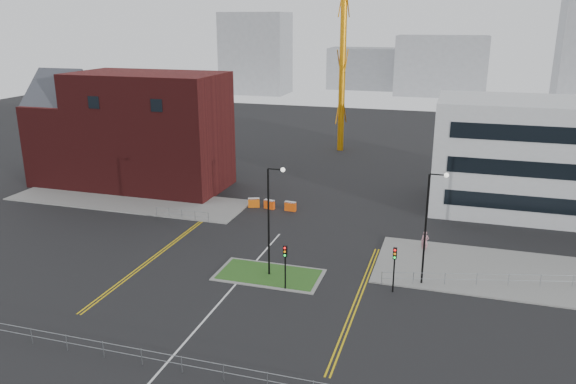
# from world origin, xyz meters

# --- Properties ---
(ground) EXTENTS (200.00, 200.00, 0.00)m
(ground) POSITION_xyz_m (0.00, 0.00, 0.00)
(ground) COLOR black
(ground) RESTS_ON ground
(pavement_left) EXTENTS (28.00, 8.00, 0.12)m
(pavement_left) POSITION_xyz_m (-20.00, 22.00, 0.06)
(pavement_left) COLOR slate
(pavement_left) RESTS_ON ground
(pavement_right) EXTENTS (24.00, 10.00, 0.12)m
(pavement_right) POSITION_xyz_m (22.00, 14.00, 0.06)
(pavement_right) COLOR slate
(pavement_right) RESTS_ON ground
(island_kerb) EXTENTS (8.60, 4.60, 0.08)m
(island_kerb) POSITION_xyz_m (2.00, 8.00, 0.04)
(island_kerb) COLOR slate
(island_kerb) RESTS_ON ground
(grass_island) EXTENTS (8.00, 4.00, 0.12)m
(grass_island) POSITION_xyz_m (2.00, 8.00, 0.06)
(grass_island) COLOR #204918
(grass_island) RESTS_ON ground
(brick_building) EXTENTS (24.20, 10.07, 14.24)m
(brick_building) POSITION_xyz_m (-22.97, 28.00, 6.85)
(brick_building) COLOR #431011
(brick_building) RESTS_ON ground
(office_block) EXTENTS (25.00, 12.20, 12.00)m
(office_block) POSITION_xyz_m (26.01, 31.97, 6.00)
(office_block) COLOR #B7BABC
(office_block) RESTS_ON ground
(streetlamp_island) EXTENTS (1.46, 0.36, 9.18)m
(streetlamp_island) POSITION_xyz_m (2.22, 8.00, 5.41)
(streetlamp_island) COLOR black
(streetlamp_island) RESTS_ON ground
(streetlamp_right_near) EXTENTS (1.46, 0.36, 9.18)m
(streetlamp_right_near) POSITION_xyz_m (14.22, 10.00, 5.41)
(streetlamp_right_near) COLOR black
(streetlamp_right_near) RESTS_ON ground
(traffic_light_island) EXTENTS (0.28, 0.33, 3.65)m
(traffic_light_island) POSITION_xyz_m (4.00, 5.98, 2.57)
(traffic_light_island) COLOR black
(traffic_light_island) RESTS_ON ground
(traffic_light_right) EXTENTS (0.28, 0.33, 3.65)m
(traffic_light_right) POSITION_xyz_m (12.00, 7.98, 2.57)
(traffic_light_right) COLOR black
(traffic_light_right) RESTS_ON ground
(railing_front) EXTENTS (24.05, 0.05, 1.10)m
(railing_front) POSITION_xyz_m (0.00, -6.00, 0.78)
(railing_front) COLOR gray
(railing_front) RESTS_ON ground
(railing_left) EXTENTS (6.05, 0.05, 1.10)m
(railing_left) POSITION_xyz_m (-11.00, 18.00, 0.74)
(railing_left) COLOR gray
(railing_left) RESTS_ON ground
(railing_right) EXTENTS (19.05, 5.05, 1.10)m
(railing_right) POSITION_xyz_m (20.50, 11.50, 0.78)
(railing_right) COLOR gray
(railing_right) RESTS_ON ground
(centre_line) EXTENTS (0.15, 30.00, 0.01)m
(centre_line) POSITION_xyz_m (0.00, 2.00, 0.01)
(centre_line) COLOR silver
(centre_line) RESTS_ON ground
(yellow_left_a) EXTENTS (0.12, 24.00, 0.01)m
(yellow_left_a) POSITION_xyz_m (-9.00, 10.00, 0.01)
(yellow_left_a) COLOR gold
(yellow_left_a) RESTS_ON ground
(yellow_left_b) EXTENTS (0.12, 24.00, 0.01)m
(yellow_left_b) POSITION_xyz_m (-8.70, 10.00, 0.01)
(yellow_left_b) COLOR gold
(yellow_left_b) RESTS_ON ground
(yellow_right_a) EXTENTS (0.12, 20.00, 0.01)m
(yellow_right_a) POSITION_xyz_m (9.50, 6.00, 0.01)
(yellow_right_a) COLOR gold
(yellow_right_a) RESTS_ON ground
(yellow_right_b) EXTENTS (0.12, 20.00, 0.01)m
(yellow_right_b) POSITION_xyz_m (9.80, 6.00, 0.01)
(yellow_right_b) COLOR gold
(yellow_right_b) RESTS_ON ground
(skyline_a) EXTENTS (18.00, 12.00, 22.00)m
(skyline_a) POSITION_xyz_m (-40.00, 120.00, 11.00)
(skyline_a) COLOR gray
(skyline_a) RESTS_ON ground
(skyline_b) EXTENTS (24.00, 12.00, 16.00)m
(skyline_b) POSITION_xyz_m (10.00, 130.00, 8.00)
(skyline_b) COLOR gray
(skyline_b) RESTS_ON ground
(skyline_d) EXTENTS (30.00, 12.00, 12.00)m
(skyline_d) POSITION_xyz_m (-8.00, 140.00, 6.00)
(skyline_d) COLOR gray
(skyline_d) RESTS_ON ground
(pedestrian) EXTENTS (0.69, 0.46, 1.89)m
(pedestrian) POSITION_xyz_m (13.75, 16.83, 0.94)
(pedestrian) COLOR #BC7A84
(pedestrian) RESTS_ON ground
(barrier_left) EXTENTS (1.32, 0.83, 1.06)m
(barrier_left) POSITION_xyz_m (-5.24, 24.00, 0.57)
(barrier_left) COLOR #D6590B
(barrier_left) RESTS_ON ground
(barrier_mid) EXTENTS (1.27, 0.65, 1.02)m
(barrier_mid) POSITION_xyz_m (-3.43, 24.00, 0.55)
(barrier_mid) COLOR #F64F0D
(barrier_mid) RESTS_ON ground
(barrier_right) EXTENTS (1.26, 0.50, 1.04)m
(barrier_right) POSITION_xyz_m (-1.00, 24.00, 0.57)
(barrier_right) COLOR #EA500D
(barrier_right) RESTS_ON ground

